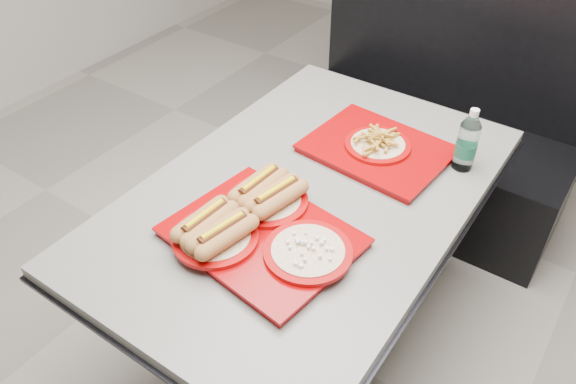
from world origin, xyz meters
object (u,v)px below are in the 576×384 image
Objects in this scene: diner_table at (307,229)px; tray_near at (258,226)px; booth_bench at (433,125)px; tray_far at (378,146)px; water_bottle at (467,143)px.

tray_near is at bearing -90.80° from diner_table.
booth_bench is 0.89m from tray_far.
booth_bench is (0.00, 1.09, -0.18)m from diner_table.
diner_table is 1.11m from booth_bench.
diner_table is 2.99× the size of tray_far.
water_bottle is (0.35, 0.63, 0.05)m from tray_near.
tray_far is 2.21× the size of water_bottle.
water_bottle is (0.34, -0.71, 0.44)m from booth_bench.
diner_table is at bearing 89.20° from tray_near.
tray_near is at bearing -99.03° from tray_far.
diner_table is 6.63× the size of water_bottle.
tray_near is 0.72m from water_bottle.
diner_table is 0.36m from tray_far.
diner_table is 0.32m from tray_near.
booth_bench is at bearing 89.85° from tray_near.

